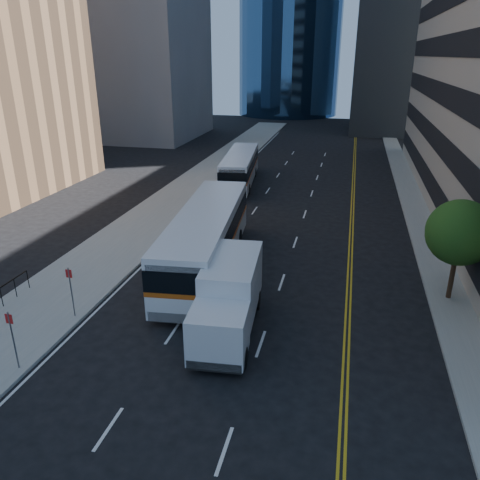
# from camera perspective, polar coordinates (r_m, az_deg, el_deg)

# --- Properties ---
(ground) EXTENTS (160.00, 160.00, 0.00)m
(ground) POSITION_cam_1_polar(r_m,az_deg,el_deg) (19.12, -0.16, -15.61)
(ground) COLOR black
(ground) RESTS_ON ground
(sidewalk_west) EXTENTS (5.00, 90.00, 0.15)m
(sidewalk_west) POSITION_cam_1_polar(r_m,az_deg,el_deg) (43.74, -5.94, 6.32)
(sidewalk_west) COLOR gray
(sidewalk_west) RESTS_ON ground
(sidewalk_east) EXTENTS (2.00, 90.00, 0.15)m
(sidewalk_east) POSITION_cam_1_polar(r_m,az_deg,el_deg) (41.78, 20.33, 4.33)
(sidewalk_east) COLOR gray
(sidewalk_east) RESTS_ON ground
(midrise_west) EXTENTS (18.00, 18.00, 35.00)m
(midrise_west) POSITION_cam_1_polar(r_m,az_deg,el_deg) (74.10, -13.26, 25.77)
(midrise_west) COLOR gray
(midrise_west) RESTS_ON ground
(street_tree) EXTENTS (3.20, 3.20, 5.10)m
(street_tree) POSITION_cam_1_polar(r_m,az_deg,el_deg) (24.74, 25.25, 0.80)
(street_tree) COLOR #332114
(street_tree) RESTS_ON sidewalk_east
(bus_front) EXTENTS (4.23, 13.67, 3.47)m
(bus_front) POSITION_cam_1_polar(r_m,az_deg,el_deg) (26.62, -4.12, 0.27)
(bus_front) COLOR white
(bus_front) RESTS_ON ground
(bus_rear) EXTENTS (3.79, 11.64, 2.95)m
(bus_rear) POSITION_cam_1_polar(r_m,az_deg,el_deg) (44.76, 0.01, 8.82)
(bus_rear) COLOR white
(bus_rear) RESTS_ON ground
(box_truck) EXTENTS (2.80, 6.76, 3.16)m
(box_truck) POSITION_cam_1_polar(r_m,az_deg,el_deg) (20.63, -1.38, -7.07)
(box_truck) COLOR silver
(box_truck) RESTS_ON ground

